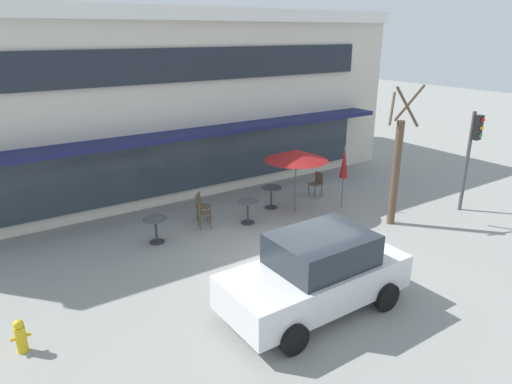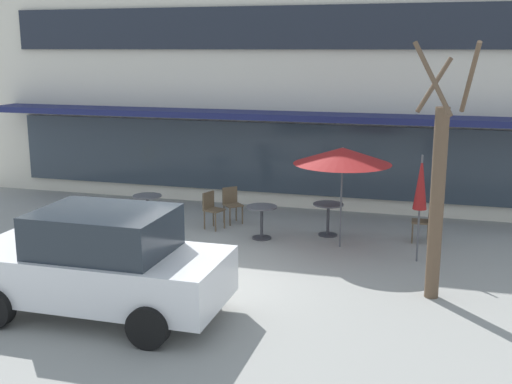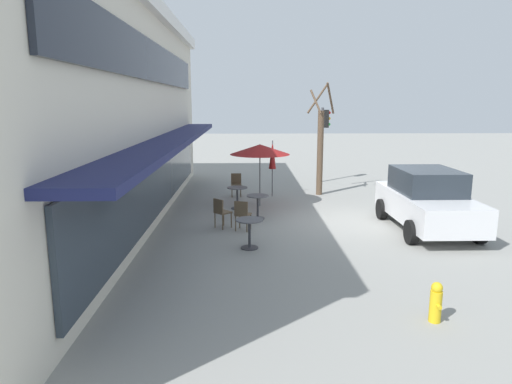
{
  "view_description": "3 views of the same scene",
  "coord_description": "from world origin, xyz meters",
  "px_view_note": "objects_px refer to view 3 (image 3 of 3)",
  "views": [
    {
      "loc": [
        -6.83,
        -8.39,
        5.82
      ],
      "look_at": [
        0.44,
        2.4,
        1.23
      ],
      "focal_mm": 32.0,
      "sensor_mm": 36.0,
      "label": 1
    },
    {
      "loc": [
        4.3,
        -10.61,
        4.26
      ],
      "look_at": [
        0.52,
        2.4,
        1.21
      ],
      "focal_mm": 45.0,
      "sensor_mm": 36.0,
      "label": 2
    },
    {
      "loc": [
        -13.56,
        3.32,
        3.66
      ],
      "look_at": [
        -0.12,
        3.02,
        0.99
      ],
      "focal_mm": 32.0,
      "sensor_mm": 36.0,
      "label": 3
    }
  ],
  "objects_px": {
    "cafe_table_by_tree": "(249,229)",
    "traffic_light_pole": "(324,132)",
    "patio_umbrella_green_folded": "(272,155)",
    "patio_umbrella_cream_folded": "(260,149)",
    "cafe_chair_2": "(236,183)",
    "cafe_table_streetside": "(237,194)",
    "cafe_table_near_wall": "(258,203)",
    "cafe_chair_1": "(242,213)",
    "fire_hydrant": "(436,302)",
    "street_tree": "(320,147)",
    "cafe_chair_0": "(221,211)",
    "parked_sedan": "(427,200)"
  },
  "relations": [
    {
      "from": "cafe_chair_2",
      "to": "fire_hydrant",
      "type": "xyz_separation_m",
      "value": [
        -10.54,
        -3.56,
        -0.17
      ]
    },
    {
      "from": "patio_umbrella_green_folded",
      "to": "street_tree",
      "type": "bearing_deg",
      "value": -80.06
    },
    {
      "from": "cafe_table_streetside",
      "to": "traffic_light_pole",
      "type": "xyz_separation_m",
      "value": [
        5.32,
        -3.87,
        1.78
      ]
    },
    {
      "from": "cafe_table_streetside",
      "to": "cafe_table_by_tree",
      "type": "height_order",
      "value": "same"
    },
    {
      "from": "cafe_chair_2",
      "to": "fire_hydrant",
      "type": "distance_m",
      "value": 11.13
    },
    {
      "from": "patio_umbrella_cream_folded",
      "to": "cafe_chair_0",
      "type": "bearing_deg",
      "value": 157.09
    },
    {
      "from": "cafe_table_near_wall",
      "to": "patio_umbrella_cream_folded",
      "type": "distance_m",
      "value": 2.36
    },
    {
      "from": "patio_umbrella_cream_folded",
      "to": "street_tree",
      "type": "distance_m",
      "value": 3.15
    },
    {
      "from": "cafe_table_streetside",
      "to": "fire_hydrant",
      "type": "xyz_separation_m",
      "value": [
        -8.39,
        -3.48,
        -0.16
      ]
    },
    {
      "from": "cafe_table_by_tree",
      "to": "parked_sedan",
      "type": "xyz_separation_m",
      "value": [
        1.62,
        -5.12,
        0.36
      ]
    },
    {
      "from": "patio_umbrella_green_folded",
      "to": "patio_umbrella_cream_folded",
      "type": "distance_m",
      "value": 1.79
    },
    {
      "from": "patio_umbrella_green_folded",
      "to": "parked_sedan",
      "type": "xyz_separation_m",
      "value": [
        -4.83,
        -4.18,
        -0.75
      ]
    },
    {
      "from": "cafe_table_near_wall",
      "to": "cafe_chair_0",
      "type": "relative_size",
      "value": 0.85
    },
    {
      "from": "cafe_chair_1",
      "to": "cafe_chair_2",
      "type": "relative_size",
      "value": 1.0
    },
    {
      "from": "parked_sedan",
      "to": "cafe_table_near_wall",
      "type": "bearing_deg",
      "value": 74.35
    },
    {
      "from": "fire_hydrant",
      "to": "parked_sedan",
      "type": "bearing_deg",
      "value": -19.81
    },
    {
      "from": "cafe_table_by_tree",
      "to": "cafe_chair_0",
      "type": "height_order",
      "value": "cafe_chair_0"
    },
    {
      "from": "patio_umbrella_cream_folded",
      "to": "cafe_chair_1",
      "type": "distance_m",
      "value": 3.58
    },
    {
      "from": "cafe_chair_0",
      "to": "cafe_chair_2",
      "type": "distance_m",
      "value": 4.66
    },
    {
      "from": "cafe_table_streetside",
      "to": "traffic_light_pole",
      "type": "relative_size",
      "value": 0.22
    },
    {
      "from": "cafe_chair_2",
      "to": "cafe_table_by_tree",
      "type": "bearing_deg",
      "value": -175.93
    },
    {
      "from": "cafe_chair_2",
      "to": "street_tree",
      "type": "xyz_separation_m",
      "value": [
        0.25,
        -3.31,
        1.37
      ]
    },
    {
      "from": "cafe_table_near_wall",
      "to": "cafe_chair_2",
      "type": "relative_size",
      "value": 0.85
    },
    {
      "from": "street_tree",
      "to": "cafe_chair_0",
      "type": "bearing_deg",
      "value": 143.18
    },
    {
      "from": "patio_umbrella_green_folded",
      "to": "parked_sedan",
      "type": "distance_m",
      "value": 6.43
    },
    {
      "from": "cafe_table_near_wall",
      "to": "traffic_light_pole",
      "type": "height_order",
      "value": "traffic_light_pole"
    },
    {
      "from": "cafe_chair_2",
      "to": "cafe_table_streetside",
      "type": "bearing_deg",
      "value": -177.81
    },
    {
      "from": "traffic_light_pole",
      "to": "fire_hydrant",
      "type": "relative_size",
      "value": 4.82
    },
    {
      "from": "cafe_table_by_tree",
      "to": "traffic_light_pole",
      "type": "distance_m",
      "value": 10.46
    },
    {
      "from": "parked_sedan",
      "to": "patio_umbrella_cream_folded",
      "type": "bearing_deg",
      "value": 56.04
    },
    {
      "from": "traffic_light_pole",
      "to": "patio_umbrella_cream_folded",
      "type": "bearing_deg",
      "value": 147.91
    },
    {
      "from": "cafe_table_near_wall",
      "to": "cafe_chair_0",
      "type": "bearing_deg",
      "value": 134.56
    },
    {
      "from": "cafe_table_streetside",
      "to": "cafe_chair_2",
      "type": "relative_size",
      "value": 0.85
    },
    {
      "from": "cafe_table_near_wall",
      "to": "street_tree",
      "type": "height_order",
      "value": "street_tree"
    },
    {
      "from": "patio_umbrella_green_folded",
      "to": "cafe_table_by_tree",
      "type": "bearing_deg",
      "value": 171.65
    },
    {
      "from": "cafe_table_streetside",
      "to": "fire_hydrant",
      "type": "bearing_deg",
      "value": -157.47
    },
    {
      "from": "cafe_table_by_tree",
      "to": "patio_umbrella_green_folded",
      "type": "bearing_deg",
      "value": -8.35
    },
    {
      "from": "cafe_table_streetside",
      "to": "cafe_chair_0",
      "type": "bearing_deg",
      "value": 170.16
    },
    {
      "from": "patio_umbrella_cream_folded",
      "to": "fire_hydrant",
      "type": "height_order",
      "value": "patio_umbrella_cream_folded"
    },
    {
      "from": "cafe_table_near_wall",
      "to": "cafe_table_streetside",
      "type": "relative_size",
      "value": 1.0
    },
    {
      "from": "cafe_table_by_tree",
      "to": "patio_umbrella_green_folded",
      "type": "distance_m",
      "value": 6.62
    },
    {
      "from": "cafe_chair_2",
      "to": "traffic_light_pole",
      "type": "xyz_separation_m",
      "value": [
        3.16,
        -3.95,
        1.77
      ]
    },
    {
      "from": "cafe_table_near_wall",
      "to": "parked_sedan",
      "type": "distance_m",
      "value": 5.04
    },
    {
      "from": "cafe_table_streetside",
      "to": "street_tree",
      "type": "relative_size",
      "value": 0.17
    },
    {
      "from": "fire_hydrant",
      "to": "traffic_light_pole",
      "type": "bearing_deg",
      "value": -1.63
    },
    {
      "from": "cafe_table_by_tree",
      "to": "parked_sedan",
      "type": "height_order",
      "value": "parked_sedan"
    },
    {
      "from": "parked_sedan",
      "to": "street_tree",
      "type": "height_order",
      "value": "street_tree"
    },
    {
      "from": "fire_hydrant",
      "to": "cafe_chair_2",
      "type": "bearing_deg",
      "value": 18.67
    },
    {
      "from": "patio_umbrella_cream_folded",
      "to": "street_tree",
      "type": "relative_size",
      "value": 0.5
    },
    {
      "from": "cafe_chair_1",
      "to": "fire_hydrant",
      "type": "height_order",
      "value": "cafe_chair_1"
    }
  ]
}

